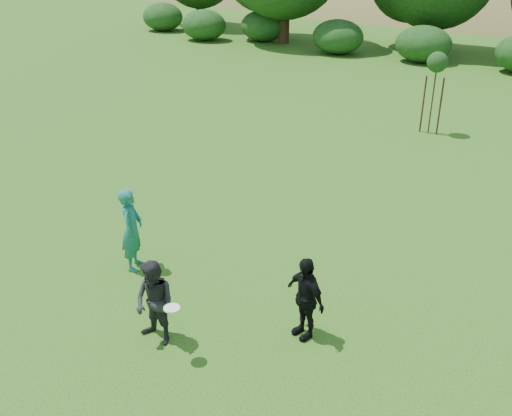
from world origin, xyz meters
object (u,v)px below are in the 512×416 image
Objects in this scene: player_black at (305,298)px; player_teal at (132,229)px; player_grey at (155,303)px; sapling at (437,65)px.

player_teal is at bearing -157.88° from player_black.
player_grey is at bearing -120.49° from player_black.
sapling is (2.51, 12.33, 1.52)m from player_teal.
player_grey and player_black have the same top height.
player_teal reaches higher than player_black.
player_grey is 14.04m from sapling.
player_black is 12.64m from sapling.
player_teal is 1.16× the size of player_black.
player_grey is at bearing -156.72° from player_teal.
player_black is 0.55× the size of sapling.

